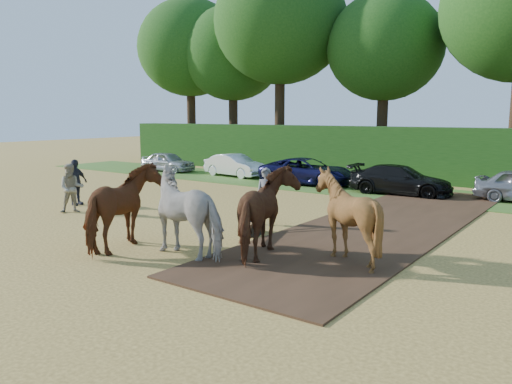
{
  "coord_description": "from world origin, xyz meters",
  "views": [
    {
      "loc": [
        7.65,
        -8.83,
        3.66
      ],
      "look_at": [
        -0.94,
        2.96,
        1.4
      ],
      "focal_mm": 35.0,
      "sensor_mm": 36.0,
      "label": 1
    }
  ],
  "objects_px": {
    "spectator_far": "(75,182)",
    "plough_team": "(232,212)",
    "spectator_near": "(72,188)",
    "parked_cars": "(490,185)"
  },
  "relations": [
    {
      "from": "spectator_far",
      "to": "spectator_near",
      "type": "bearing_deg",
      "value": -130.12
    },
    {
      "from": "plough_team",
      "to": "parked_cars",
      "type": "relative_size",
      "value": 0.19
    },
    {
      "from": "spectator_near",
      "to": "spectator_far",
      "type": "xyz_separation_m",
      "value": [
        -1.26,
        1.01,
        0.01
      ]
    },
    {
      "from": "spectator_near",
      "to": "parked_cars",
      "type": "relative_size",
      "value": 0.05
    },
    {
      "from": "plough_team",
      "to": "spectator_near",
      "type": "bearing_deg",
      "value": 173.94
    },
    {
      "from": "spectator_far",
      "to": "plough_team",
      "type": "xyz_separation_m",
      "value": [
        9.75,
        -1.91,
        0.21
      ]
    },
    {
      "from": "spectator_near",
      "to": "spectator_far",
      "type": "bearing_deg",
      "value": 85.96
    },
    {
      "from": "spectator_far",
      "to": "parked_cars",
      "type": "relative_size",
      "value": 0.05
    },
    {
      "from": "spectator_far",
      "to": "parked_cars",
      "type": "height_order",
      "value": "spectator_far"
    },
    {
      "from": "spectator_far",
      "to": "plough_team",
      "type": "bearing_deg",
      "value": -102.53
    }
  ]
}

